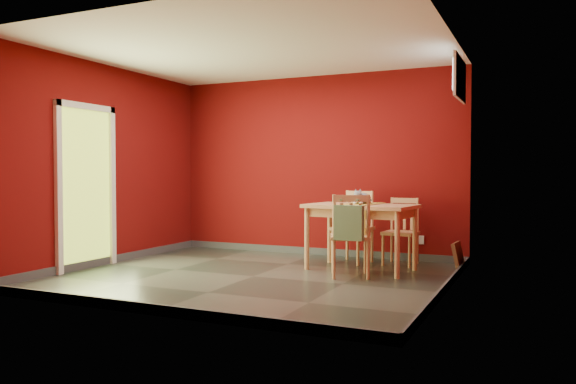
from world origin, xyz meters
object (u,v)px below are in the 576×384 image
at_px(dining_table, 361,213).
at_px(picture_frame, 458,257).
at_px(chair_near, 350,235).
at_px(chair_far_left, 354,226).
at_px(tote_bag, 349,223).
at_px(cat, 362,196).
at_px(chair_far_right, 401,231).

distance_m(dining_table, picture_frame, 1.34).
bearing_deg(chair_near, chair_far_left, 105.43).
relative_size(tote_bag, cat, 1.14).
bearing_deg(chair_far_left, picture_frame, -6.74).
relative_size(dining_table, tote_bag, 3.03).
distance_m(chair_near, picture_frame, 1.49).
xyz_separation_m(tote_bag, cat, (-0.09, 0.81, 0.27)).
bearing_deg(chair_near, cat, 93.52).
height_order(dining_table, cat, cat).
relative_size(chair_far_left, chair_near, 1.00).
distance_m(dining_table, chair_far_right, 0.79).
height_order(chair_far_left, picture_frame, chair_far_left).
bearing_deg(chair_far_left, cat, -62.32).
bearing_deg(chair_near, picture_frame, 39.44).
xyz_separation_m(chair_far_left, picture_frame, (1.42, -0.17, -0.32)).
height_order(chair_far_left, tote_bag, chair_far_left).
bearing_deg(chair_far_right, chair_near, -106.34).
height_order(dining_table, chair_far_right, chair_far_right).
height_order(dining_table, picture_frame, dining_table).
relative_size(dining_table, cat, 3.45).
distance_m(chair_far_left, tote_bag, 1.37).
xyz_separation_m(chair_far_left, chair_near, (0.30, -1.09, -0.00)).
bearing_deg(chair_far_left, chair_near, -74.57).
height_order(dining_table, chair_far_left, chair_far_left).
bearing_deg(tote_bag, chair_near, 103.80).
distance_m(tote_bag, cat, 0.85).
relative_size(dining_table, picture_frame, 3.80).
relative_size(cat, picture_frame, 1.10).
relative_size(chair_far_right, chair_near, 0.91).
distance_m(tote_bag, picture_frame, 1.64).
bearing_deg(chair_far_right, dining_table, -120.06).
distance_m(dining_table, tote_bag, 0.75).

